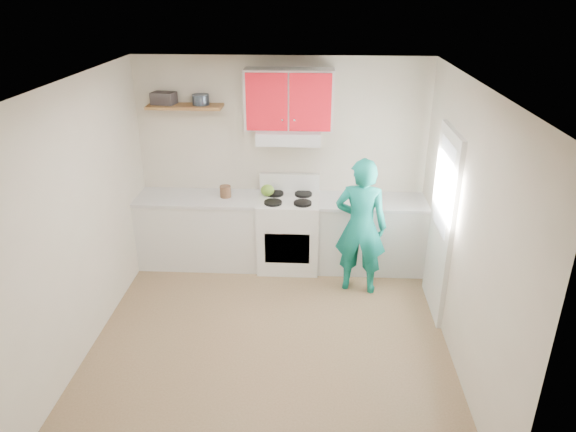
# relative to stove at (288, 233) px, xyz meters

# --- Properties ---
(floor) EXTENTS (3.80, 3.80, 0.00)m
(floor) POSITION_rel_stove_xyz_m (-0.10, -1.57, -0.46)
(floor) COLOR brown
(floor) RESTS_ON ground
(ceiling) EXTENTS (3.60, 3.80, 0.04)m
(ceiling) POSITION_rel_stove_xyz_m (-0.10, -1.57, 2.14)
(ceiling) COLOR white
(ceiling) RESTS_ON floor
(back_wall) EXTENTS (3.60, 0.04, 2.60)m
(back_wall) POSITION_rel_stove_xyz_m (-0.10, 0.32, 0.84)
(back_wall) COLOR beige
(back_wall) RESTS_ON floor
(front_wall) EXTENTS (3.60, 0.04, 2.60)m
(front_wall) POSITION_rel_stove_xyz_m (-0.10, -3.47, 0.84)
(front_wall) COLOR beige
(front_wall) RESTS_ON floor
(left_wall) EXTENTS (0.04, 3.80, 2.60)m
(left_wall) POSITION_rel_stove_xyz_m (-1.90, -1.57, 0.84)
(left_wall) COLOR beige
(left_wall) RESTS_ON floor
(right_wall) EXTENTS (0.04, 3.80, 2.60)m
(right_wall) POSITION_rel_stove_xyz_m (1.70, -1.57, 0.84)
(right_wall) COLOR beige
(right_wall) RESTS_ON floor
(door) EXTENTS (0.05, 0.85, 2.05)m
(door) POSITION_rel_stove_xyz_m (1.68, -0.88, 0.56)
(door) COLOR white
(door) RESTS_ON floor
(door_glass) EXTENTS (0.01, 0.55, 0.95)m
(door_glass) POSITION_rel_stove_xyz_m (1.65, -0.88, 0.99)
(door_glass) COLOR white
(door_glass) RESTS_ON door
(counter_left) EXTENTS (1.52, 0.60, 0.90)m
(counter_left) POSITION_rel_stove_xyz_m (-1.14, 0.02, -0.01)
(counter_left) COLOR silver
(counter_left) RESTS_ON floor
(counter_right) EXTENTS (1.32, 0.60, 0.90)m
(counter_right) POSITION_rel_stove_xyz_m (1.04, 0.02, -0.01)
(counter_right) COLOR silver
(counter_right) RESTS_ON floor
(stove) EXTENTS (0.76, 0.65, 0.92)m
(stove) POSITION_rel_stove_xyz_m (0.00, 0.00, 0.00)
(stove) COLOR white
(stove) RESTS_ON floor
(range_hood) EXTENTS (0.76, 0.44, 0.15)m
(range_hood) POSITION_rel_stove_xyz_m (0.00, 0.10, 1.24)
(range_hood) COLOR silver
(range_hood) RESTS_ON back_wall
(upper_cabinets) EXTENTS (1.02, 0.33, 0.70)m
(upper_cabinets) POSITION_rel_stove_xyz_m (0.00, 0.16, 1.66)
(upper_cabinets) COLOR red
(upper_cabinets) RESTS_ON back_wall
(shelf) EXTENTS (0.90, 0.30, 0.04)m
(shelf) POSITION_rel_stove_xyz_m (-1.25, 0.18, 1.56)
(shelf) COLOR brown
(shelf) RESTS_ON back_wall
(books) EXTENTS (0.30, 0.24, 0.14)m
(books) POSITION_rel_stove_xyz_m (-1.51, 0.21, 1.65)
(books) COLOR #383234
(books) RESTS_ON shelf
(tin) EXTENTS (0.21, 0.21, 0.12)m
(tin) POSITION_rel_stove_xyz_m (-1.06, 0.20, 1.64)
(tin) COLOR #333D4C
(tin) RESTS_ON shelf
(kettle) EXTENTS (0.19, 0.19, 0.15)m
(kettle) POSITION_rel_stove_xyz_m (-0.27, 0.11, 0.53)
(kettle) COLOR olive
(kettle) RESTS_ON stove
(crock) EXTENTS (0.18, 0.18, 0.17)m
(crock) POSITION_rel_stove_xyz_m (-0.79, 0.03, 0.52)
(crock) COLOR #4F3522
(crock) RESTS_ON counter_left
(cutting_board) EXTENTS (0.31, 0.24, 0.02)m
(cutting_board) POSITION_rel_stove_xyz_m (0.84, 0.05, 0.45)
(cutting_board) COLOR olive
(cutting_board) RESTS_ON counter_right
(silicone_mat) EXTENTS (0.36, 0.32, 0.01)m
(silicone_mat) POSITION_rel_stove_xyz_m (1.27, -0.06, 0.44)
(silicone_mat) COLOR red
(silicone_mat) RESTS_ON counter_right
(person) EXTENTS (0.66, 0.49, 1.64)m
(person) POSITION_rel_stove_xyz_m (0.86, -0.53, 0.36)
(person) COLOR #0E7F72
(person) RESTS_ON floor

